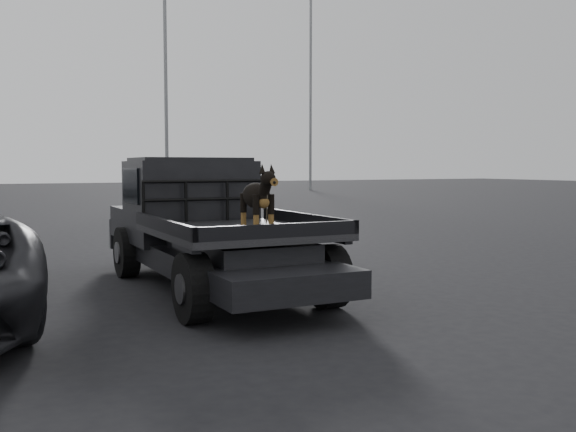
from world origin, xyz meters
name	(u,v)px	position (x,y,z in m)	size (l,w,h in m)	color
ground	(248,318)	(0.00, 0.00, 0.00)	(120.00, 120.00, 0.00)	black
flatbed_ute	(212,256)	(0.20, 1.73, 0.46)	(2.00, 5.40, 0.92)	black
ute_cab	(190,188)	(0.20, 2.68, 1.36)	(1.72, 1.30, 0.88)	black
headache_rack	(207,201)	(0.20, 1.93, 1.20)	(1.80, 0.08, 0.55)	black
dog	(257,201)	(0.15, 0.09, 1.29)	(0.32, 0.60, 0.74)	black
floodlight_mid	(165,58)	(6.50, 26.20, 7.23)	(1.08, 0.28, 13.26)	slate
floodlight_far	(311,79)	(18.58, 32.87, 7.68)	(1.08, 0.28, 14.17)	slate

